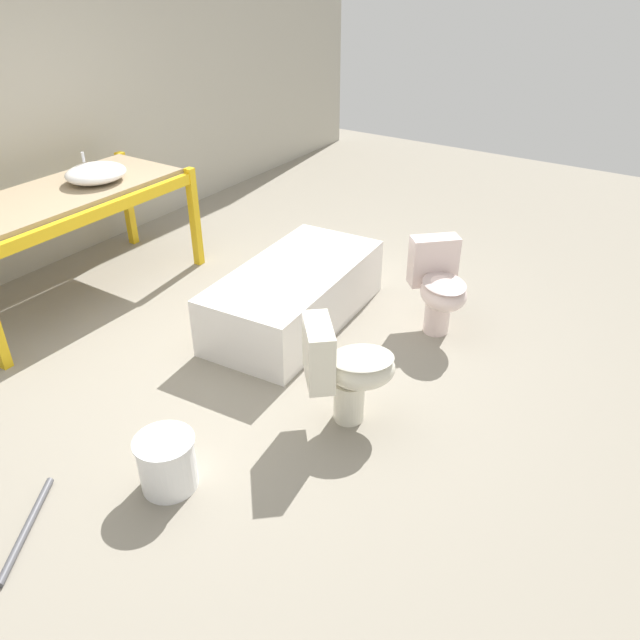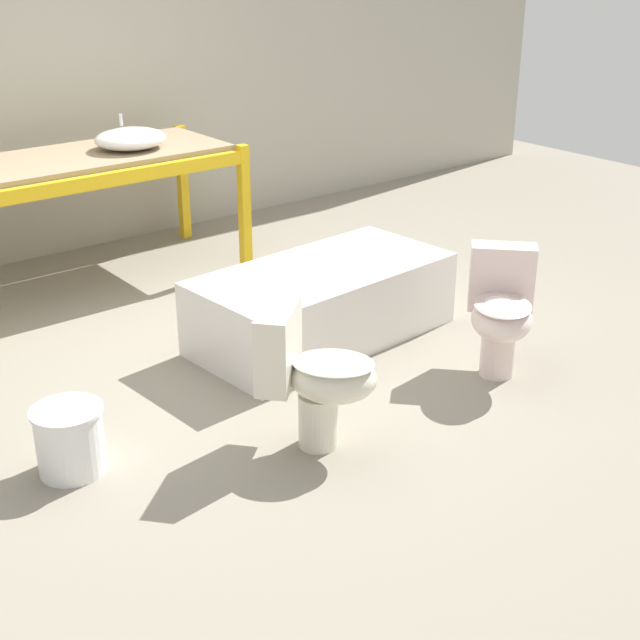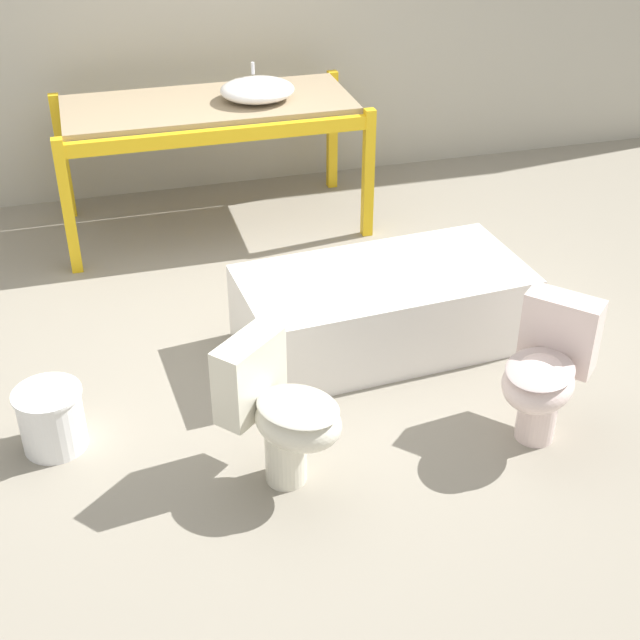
{
  "view_description": "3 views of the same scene",
  "coord_description": "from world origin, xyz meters",
  "views": [
    {
      "loc": [
        -2.74,
        -2.63,
        2.54
      ],
      "look_at": [
        0.06,
        -0.8,
        0.53
      ],
      "focal_mm": 35.0,
      "sensor_mm": 36.0,
      "label": 1
    },
    {
      "loc": [
        -2.4,
        -4.03,
        2.28
      ],
      "look_at": [
        0.12,
        -0.86,
        0.51
      ],
      "focal_mm": 50.0,
      "sensor_mm": 36.0,
      "label": 2
    },
    {
      "loc": [
        -0.79,
        -4.16,
        2.82
      ],
      "look_at": [
        0.18,
        -0.69,
        0.56
      ],
      "focal_mm": 50.0,
      "sensor_mm": 36.0,
      "label": 3
    }
  ],
  "objects": [
    {
      "name": "toilet_far",
      "position": [
        1.16,
        -1.14,
        0.38
      ],
      "size": [
        0.63,
        0.62,
        0.7
      ],
      "rotation": [
        0.0,
        0.0,
        -0.82
      ],
      "color": "silver",
      "rests_on": "ground_plane"
    },
    {
      "name": "shelving_rack",
      "position": [
        0.05,
        1.61,
        0.79
      ],
      "size": [
        2.05,
        0.94,
        0.9
      ],
      "color": "yellow",
      "rests_on": "ground_plane"
    },
    {
      "name": "toilet_near",
      "position": [
        -0.12,
        -1.11,
        0.38
      ],
      "size": [
        0.61,
        0.63,
        0.7
      ],
      "rotation": [
        0.0,
        0.0,
        0.71
      ],
      "color": "silver",
      "rests_on": "ground_plane"
    },
    {
      "name": "bucket_white",
      "position": [
        -1.12,
        -0.6,
        0.17
      ],
      "size": [
        0.33,
        0.33,
        0.32
      ],
      "color": "white",
      "rests_on": "ground_plane"
    },
    {
      "name": "sink_basin",
      "position": [
        0.37,
        1.55,
        0.97
      ],
      "size": [
        0.5,
        0.45,
        0.22
      ],
      "color": "white",
      "rests_on": "shelving_rack"
    },
    {
      "name": "warehouse_wall_rear",
      "position": [
        0.0,
        2.37,
        1.6
      ],
      "size": [
        10.8,
        0.08,
        3.2
      ],
      "color": "#B2AD9E",
      "rests_on": "ground_plane"
    },
    {
      "name": "bathtub_main",
      "position": [
        0.69,
        -0.16,
        0.26
      ],
      "size": [
        1.63,
        0.88,
        0.46
      ],
      "rotation": [
        0.0,
        0.0,
        0.07
      ],
      "color": "white",
      "rests_on": "ground_plane"
    },
    {
      "name": "ground_plane",
      "position": [
        0.0,
        0.0,
        0.0
      ],
      "size": [
        12.0,
        12.0,
        0.0
      ],
      "primitive_type": "plane",
      "color": "gray"
    }
  ]
}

